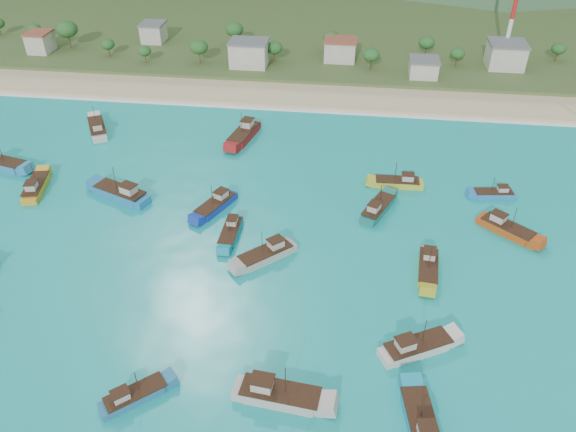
# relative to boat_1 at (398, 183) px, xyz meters

# --- Properties ---
(ground) EXTENTS (600.00, 600.00, 0.00)m
(ground) POSITION_rel_boat_1_xyz_m (-15.22, -35.64, -0.68)
(ground) COLOR #0D9592
(ground) RESTS_ON ground
(beach) EXTENTS (400.00, 18.00, 1.20)m
(beach) POSITION_rel_boat_1_xyz_m (-15.22, 43.36, -0.68)
(beach) COLOR beige
(beach) RESTS_ON ground
(land) EXTENTS (400.00, 110.00, 2.40)m
(land) POSITION_rel_boat_1_xyz_m (-15.22, 104.36, -0.68)
(land) COLOR #385123
(land) RESTS_ON ground
(surf_line) EXTENTS (400.00, 2.50, 0.08)m
(surf_line) POSITION_rel_boat_1_xyz_m (-15.22, 33.86, -0.68)
(surf_line) COLOR white
(surf_line) RESTS_ON ground
(village) EXTENTS (218.09, 29.38, 6.99)m
(village) POSITION_rel_boat_1_xyz_m (0.47, 64.92, 3.93)
(village) COLOR beige
(village) RESTS_ON ground
(vegetation) EXTENTS (278.13, 25.68, 9.25)m
(vegetation) POSITION_rel_boat_1_xyz_m (-17.51, 68.18, 4.50)
(vegetation) COLOR #235623
(vegetation) RESTS_ON ground
(boat_1) EXTENTS (10.04, 3.21, 5.89)m
(boat_1) POSITION_rel_boat_1_xyz_m (0.00, 0.00, 0.00)
(boat_1) COLOR gold
(boat_1) RESTS_ON ground
(boat_4) EXTENTS (12.28, 6.08, 6.97)m
(boat_4) POSITION_rel_boat_1_xyz_m (-85.46, -3.27, 0.20)
(boat_4) COLOR teal
(boat_4) RESTS_ON ground
(boat_6) EXTENTS (3.97, 10.43, 6.02)m
(boat_6) POSITION_rel_boat_1_xyz_m (4.15, -26.41, 0.02)
(boat_6) COLOR gold
(boat_6) RESTS_ON ground
(boat_9) EXTENTS (12.08, 4.69, 6.96)m
(boat_9) POSITION_rel_boat_1_xyz_m (-17.29, -54.89, 0.20)
(boat_9) COLOR #B8AEA8
(boat_9) RESTS_ON ground
(boat_10) EXTENTS (8.64, 3.57, 4.95)m
(boat_10) POSITION_rel_boat_1_xyz_m (19.11, -1.52, -0.17)
(boat_10) COLOR #2573BC
(boat_10) RESTS_ON ground
(boat_11) EXTENTS (5.17, 11.69, 6.67)m
(boat_11) POSITION_rel_boat_1_xyz_m (1.06, -57.17, 0.14)
(boat_11) COLOR #128BAE
(boat_11) RESTS_ON ground
(boat_13) EXTENTS (2.93, 9.41, 5.54)m
(boat_13) POSITION_rel_boat_1_xyz_m (-30.92, -20.90, -0.06)
(boat_13) COLOR teal
(boat_13) RESTS_ON ground
(boat_15) EXTENTS (11.16, 7.97, 6.45)m
(boat_15) POSITION_rel_boat_1_xyz_m (1.17, -44.33, 0.10)
(boat_15) COLOR beige
(boat_15) RESTS_ON ground
(boat_16) EXTENTS (10.34, 9.24, 6.35)m
(boat_16) POSITION_rel_boat_1_xyz_m (19.27, -13.62, 0.08)
(boat_16) COLOR #B54313
(boat_16) RESTS_ON ground
(boat_18) EXTENTS (6.35, 13.14, 7.46)m
(boat_18) POSITION_rel_boat_1_xyz_m (-35.65, 16.63, 0.29)
(boat_18) COLOR maroon
(boat_18) RESTS_ON ground
(boat_19) EXTENTS (8.57, 7.83, 5.31)m
(boat_19) POSITION_rel_boat_1_xyz_m (-36.14, -57.20, -0.11)
(boat_19) COLOR #236891
(boat_19) RESTS_ON ground
(boat_20) EXTENTS (5.39, 11.12, 6.32)m
(boat_20) POSITION_rel_boat_1_xyz_m (-73.56, -11.12, 0.08)
(boat_20) COLOR gold
(boat_20) RESTS_ON ground
(boat_21) EXTENTS (8.53, 11.76, 6.82)m
(boat_21) POSITION_rel_boat_1_xyz_m (-71.46, 15.34, 0.17)
(boat_21) COLOR beige
(boat_21) RESTS_ON ground
(boat_22) EXTENTS (12.82, 8.06, 7.30)m
(boat_22) POSITION_rel_boat_1_xyz_m (-55.25, -11.47, 0.26)
(boat_22) COLOR #1D70AC
(boat_22) RESTS_ON ground
(boat_25) EXTENTS (7.21, 10.72, 6.15)m
(boat_25) POSITION_rel_boat_1_xyz_m (-35.60, -12.85, 0.05)
(boat_25) COLOR #16339F
(boat_25) RESTS_ON ground
(boat_26) EXTENTS (7.05, 10.78, 6.16)m
(boat_26) POSITION_rel_boat_1_xyz_m (-4.24, -10.05, 0.05)
(boat_26) COLOR #186860
(boat_26) RESTS_ON ground
(boat_31) EXTENTS (10.07, 9.61, 6.35)m
(boat_31) POSITION_rel_boat_1_xyz_m (-23.38, -26.47, 0.08)
(boat_31) COLOR #A6A298
(boat_31) RESTS_ON ground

